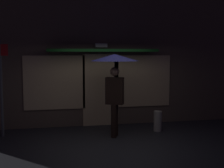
# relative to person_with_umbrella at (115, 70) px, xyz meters

# --- Properties ---
(ground_plane) EXTENTS (18.00, 18.00, 0.00)m
(ground_plane) POSITION_rel_person_with_umbrella_xyz_m (-0.14, -0.83, -1.77)
(ground_plane) COLOR #26262B
(building_facade) EXTENTS (9.37, 1.00, 4.19)m
(building_facade) POSITION_rel_person_with_umbrella_xyz_m (-0.14, 1.51, 0.31)
(building_facade) COLOR brown
(building_facade) RESTS_ON ground
(person_with_umbrella) EXTENTS (1.26, 1.26, 2.20)m
(person_with_umbrella) POSITION_rel_person_with_umbrella_xyz_m (0.00, 0.00, 0.00)
(person_with_umbrella) COLOR black
(person_with_umbrella) RESTS_ON ground
(street_sign_post) EXTENTS (0.40, 0.07, 2.55)m
(street_sign_post) POSITION_rel_person_with_umbrella_xyz_m (-2.92, 0.61, -0.33)
(street_sign_post) COLOR #595B60
(street_sign_post) RESTS_ON ground
(sidewalk_bollard) EXTENTS (0.23, 0.23, 0.58)m
(sidewalk_bollard) POSITION_rel_person_with_umbrella_xyz_m (1.32, 0.31, -1.48)
(sidewalk_bollard) COLOR #B2A899
(sidewalk_bollard) RESTS_ON ground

